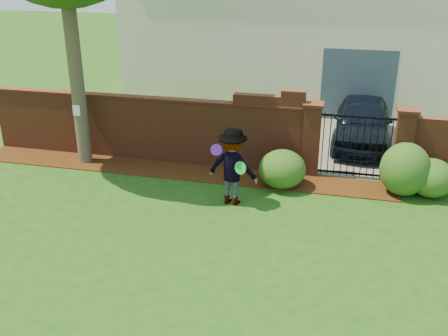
% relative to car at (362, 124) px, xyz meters
% --- Properties ---
extents(ground, '(80.00, 80.00, 0.01)m').
position_rel_car_xyz_m(ground, '(-3.69, -6.40, -0.70)').
color(ground, '#1F4C13').
rests_on(ground, ground).
extents(mulch_bed, '(11.10, 1.08, 0.03)m').
position_rel_car_xyz_m(mulch_bed, '(-4.64, -3.07, -0.68)').
color(mulch_bed, '#351C09').
rests_on(mulch_bed, ground).
extents(brick_wall, '(8.70, 0.31, 2.16)m').
position_rel_car_xyz_m(brick_wall, '(-5.70, -2.40, 0.24)').
color(brick_wall, brown).
rests_on(brick_wall, ground).
extents(pillar_left, '(0.50, 0.50, 1.88)m').
position_rel_car_xyz_m(pillar_left, '(-1.29, -2.40, 0.27)').
color(pillar_left, brown).
rests_on(pillar_left, ground).
extents(pillar_right, '(0.50, 0.50, 1.88)m').
position_rel_car_xyz_m(pillar_right, '(0.91, -2.40, 0.27)').
color(pillar_right, brown).
rests_on(pillar_right, ground).
extents(iron_gate, '(1.78, 0.03, 1.60)m').
position_rel_car_xyz_m(iron_gate, '(-0.19, -2.40, 0.16)').
color(iron_gate, black).
rests_on(iron_gate, ground).
extents(driveway, '(3.20, 8.00, 0.01)m').
position_rel_car_xyz_m(driveway, '(-0.19, 1.60, -0.69)').
color(driveway, slate).
rests_on(driveway, ground).
extents(house, '(12.40, 6.40, 6.30)m').
position_rel_car_xyz_m(house, '(-2.69, 5.59, 2.47)').
color(house, '#F2EDCB').
rests_on(house, ground).
extents(car, '(1.75, 4.10, 1.38)m').
position_rel_car_xyz_m(car, '(0.00, 0.00, 0.00)').
color(car, black).
rests_on(car, ground).
extents(paper_notice, '(0.20, 0.01, 0.28)m').
position_rel_car_xyz_m(paper_notice, '(-7.29, -3.19, 0.81)').
color(paper_notice, white).
rests_on(paper_notice, tree).
extents(shrub_left, '(1.13, 1.13, 0.93)m').
position_rel_car_xyz_m(shrub_left, '(-1.87, -3.37, -0.23)').
color(shrub_left, '#1C5018').
rests_on(shrub_left, ground).
extents(shrub_middle, '(1.15, 1.15, 1.26)m').
position_rel_car_xyz_m(shrub_middle, '(0.94, -3.11, -0.06)').
color(shrub_middle, '#1C5018').
rests_on(shrub_middle, ground).
extents(shrub_right, '(1.02, 1.02, 0.91)m').
position_rel_car_xyz_m(shrub_right, '(1.55, -3.06, -0.24)').
color(shrub_right, '#1C5018').
rests_on(shrub_right, ground).
extents(man, '(1.24, 0.84, 1.77)m').
position_rel_car_xyz_m(man, '(-2.85, -4.53, 0.20)').
color(man, gray).
rests_on(man, ground).
extents(frisbee_purple, '(0.27, 0.13, 0.25)m').
position_rel_car_xyz_m(frisbee_purple, '(-3.16, -4.68, 0.63)').
color(frisbee_purple, '#5D1BAC').
rests_on(frisbee_purple, man).
extents(frisbee_green, '(0.29, 0.18, 0.29)m').
position_rel_car_xyz_m(frisbee_green, '(-2.61, -4.75, 0.29)').
color(frisbee_green, green).
rests_on(frisbee_green, man).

